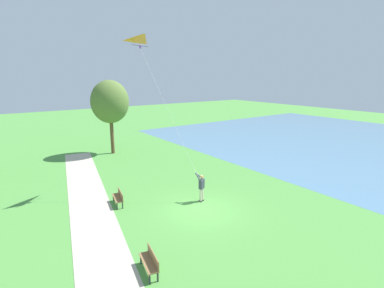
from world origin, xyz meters
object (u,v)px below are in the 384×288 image
Objects in this scene: person_kite_flyer at (201,185)px; flying_kite at (145,43)px; park_bench_near_walkway at (150,261)px; tree_treeline_left at (110,102)px; park_bench_far_walkway at (119,197)px.

flying_kite is (-1.63, 3.88, 8.79)m from person_kite_flyer.
person_kite_flyer is 0.22× the size of flying_kite.
flying_kite reaches higher than park_bench_near_walkway.
flying_kite is at bearing -97.38° from tree_treeline_left.
person_kite_flyer reaches higher than park_bench_far_walkway.
park_bench_near_walkway is 20.43m from tree_treeline_left.
flying_kite reaches higher than tree_treeline_left.
park_bench_near_walkway is at bearing -106.51° from tree_treeline_left.
person_kite_flyer reaches higher than park_bench_near_walkway.
park_bench_far_walkway is at bearing -109.20° from tree_treeline_left.
tree_treeline_left reaches higher than person_kite_flyer.
park_bench_near_walkway is at bearing -117.40° from flying_kite.
tree_treeline_left reaches higher than park_bench_far_walkway.
flying_kite is at bearing 24.88° from park_bench_far_walkway.
park_bench_near_walkway is 0.21× the size of tree_treeline_left.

